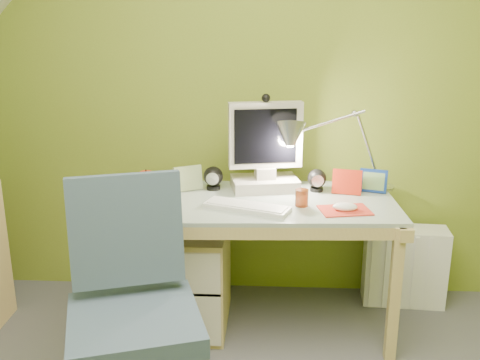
{
  "coord_description": "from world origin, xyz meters",
  "views": [
    {
      "loc": [
        0.13,
        -1.46,
        1.59
      ],
      "look_at": [
        0.0,
        1.0,
        0.85
      ],
      "focal_mm": 42.0,
      "sensor_mm": 36.0,
      "label": 1
    }
  ],
  "objects_px": {
    "task_chair": "(134,320)",
    "desk": "(263,264)",
    "desk_lamp": "(354,132)",
    "monitor": "(265,142)",
    "radiator": "(404,266)"
  },
  "relations": [
    {
      "from": "task_chair",
      "to": "desk",
      "type": "bearing_deg",
      "value": 42.28
    },
    {
      "from": "desk",
      "to": "desk_lamp",
      "type": "height_order",
      "value": "desk_lamp"
    },
    {
      "from": "task_chair",
      "to": "desk_lamp",
      "type": "bearing_deg",
      "value": 29.53
    },
    {
      "from": "desk_lamp",
      "to": "task_chair",
      "type": "height_order",
      "value": "desk_lamp"
    },
    {
      "from": "desk",
      "to": "monitor",
      "type": "height_order",
      "value": "monitor"
    },
    {
      "from": "monitor",
      "to": "radiator",
      "type": "distance_m",
      "value": 1.08
    },
    {
      "from": "desk",
      "to": "desk_lamp",
      "type": "bearing_deg",
      "value": 19.18
    },
    {
      "from": "monitor",
      "to": "task_chair",
      "type": "height_order",
      "value": "monitor"
    },
    {
      "from": "radiator",
      "to": "monitor",
      "type": "bearing_deg",
      "value": -169.15
    },
    {
      "from": "desk",
      "to": "monitor",
      "type": "relative_size",
      "value": 2.58
    },
    {
      "from": "monitor",
      "to": "task_chair",
      "type": "relative_size",
      "value": 0.51
    },
    {
      "from": "desk_lamp",
      "to": "task_chair",
      "type": "distance_m",
      "value": 1.45
    },
    {
      "from": "monitor",
      "to": "task_chair",
      "type": "bearing_deg",
      "value": -126.18
    },
    {
      "from": "desk",
      "to": "radiator",
      "type": "xyz_separation_m",
      "value": [
        0.79,
        0.28,
        -0.12
      ]
    },
    {
      "from": "desk_lamp",
      "to": "monitor",
      "type": "bearing_deg",
      "value": -178.94
    }
  ]
}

